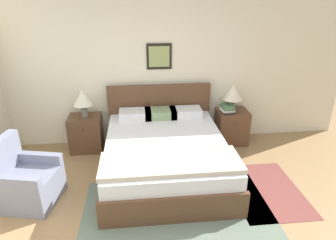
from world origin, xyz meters
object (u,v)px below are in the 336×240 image
object	(u,v)px
table_lamp_near_window	(83,98)
armchair	(25,182)
bed	(165,154)
nightstand_by_door	(231,127)
nightstand_near_window	(86,133)
table_lamp_by_door	(233,93)

from	to	relation	value
table_lamp_near_window	armchair	bearing A→B (deg)	-113.62
bed	nightstand_by_door	bearing A→B (deg)	33.96
bed	table_lamp_near_window	xyz separation A→B (m)	(-1.24, 0.85, 0.61)
armchair	nightstand_near_window	distance (m)	1.44
bed	armchair	xyz separation A→B (m)	(-1.82, -0.48, -0.01)
bed	table_lamp_by_door	xyz separation A→B (m)	(1.23, 0.85, 0.61)
bed	nightstand_near_window	bearing A→B (deg)	146.04
nightstand_near_window	table_lamp_near_window	xyz separation A→B (m)	(0.01, 0.01, 0.62)
armchair	table_lamp_by_door	bearing A→B (deg)	126.06
armchair	nightstand_by_door	bearing A→B (deg)	125.77
nightstand_by_door	table_lamp_near_window	bearing A→B (deg)	179.77
table_lamp_by_door	armchair	bearing A→B (deg)	-156.46
armchair	nightstand_by_door	world-z (taller)	armchair
armchair	nightstand_near_window	xyz separation A→B (m)	(0.57, 1.32, 0.01)
nightstand_by_door	table_lamp_by_door	distance (m)	0.62
armchair	table_lamp_by_door	size ratio (longest dim) A/B	1.85
nightstand_by_door	table_lamp_by_door	size ratio (longest dim) A/B	1.29
bed	table_lamp_near_window	bearing A→B (deg)	145.43
nightstand_near_window	table_lamp_by_door	world-z (taller)	table_lamp_by_door
bed	nightstand_by_door	xyz separation A→B (m)	(1.25, 0.84, -0.01)
table_lamp_near_window	table_lamp_by_door	distance (m)	2.47
bed	nightstand_by_door	world-z (taller)	bed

